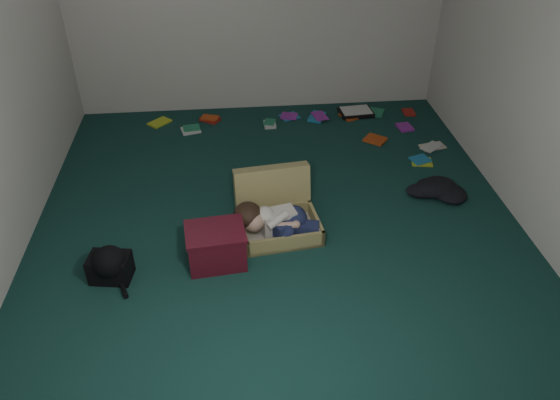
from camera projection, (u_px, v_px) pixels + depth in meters
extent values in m
plane|color=#143933|center=(278.00, 224.00, 4.54)|extent=(4.50, 4.50, 0.00)
plane|color=silver|center=(338.00, 319.00, 1.96)|extent=(4.50, 0.00, 4.50)
plane|color=silver|center=(552.00, 65.00, 3.95)|extent=(0.00, 4.50, 4.50)
cube|color=tan|center=(280.00, 228.00, 4.38)|extent=(0.67, 0.52, 0.14)
cube|color=beige|center=(280.00, 231.00, 4.40)|extent=(0.62, 0.46, 0.02)
cube|color=tan|center=(272.00, 192.00, 4.52)|extent=(0.64, 0.27, 0.46)
cube|color=silver|center=(278.00, 221.00, 4.31)|extent=(0.30, 0.22, 0.20)
sphere|color=tan|center=(254.00, 221.00, 4.23)|extent=(0.17, 0.17, 0.17)
ellipsoid|color=black|center=(248.00, 215.00, 4.24)|extent=(0.23, 0.24, 0.19)
ellipsoid|color=#1F264C|center=(294.00, 218.00, 4.34)|extent=(0.21, 0.24, 0.19)
cube|color=#1F264C|center=(288.00, 228.00, 4.26)|extent=(0.26, 0.21, 0.13)
cube|color=#1F264C|center=(305.00, 229.00, 4.29)|extent=(0.23, 0.15, 0.10)
sphere|color=white|center=(315.00, 227.00, 4.33)|extent=(0.10, 0.10, 0.10)
sphere|color=white|center=(317.00, 232.00, 4.29)|extent=(0.09, 0.09, 0.09)
cylinder|color=tan|center=(287.00, 225.00, 4.21)|extent=(0.17, 0.07, 0.06)
cube|color=#50101D|center=(216.00, 247.00, 4.07)|extent=(0.45, 0.37, 0.28)
cube|color=#50101D|center=(215.00, 232.00, 3.99)|extent=(0.47, 0.39, 0.02)
cube|color=black|center=(356.00, 112.00, 6.20)|extent=(0.38, 0.30, 0.05)
cube|color=white|center=(356.00, 110.00, 6.18)|extent=(0.35, 0.26, 0.01)
cube|color=#BCD024|center=(160.00, 122.00, 6.01)|extent=(0.20, 0.15, 0.02)
cube|color=#B31F17|center=(210.00, 120.00, 6.07)|extent=(0.25, 0.24, 0.02)
cube|color=silver|center=(270.00, 125.00, 5.97)|extent=(0.20, 0.23, 0.02)
cube|color=#2079B2|center=(317.00, 117.00, 6.12)|extent=(0.21, 0.24, 0.02)
cube|color=#C74717|center=(349.00, 116.00, 6.14)|extent=(0.25, 0.23, 0.02)
cube|color=#238056|center=(375.00, 112.00, 6.22)|extent=(0.21, 0.16, 0.02)
cube|color=purple|center=(405.00, 127.00, 5.92)|extent=(0.25, 0.24, 0.02)
cube|color=beige|center=(433.00, 146.00, 5.58)|extent=(0.18, 0.22, 0.02)
cube|color=#BCD024|center=(422.00, 162.00, 5.34)|extent=(0.22, 0.24, 0.02)
cube|color=#B31F17|center=(409.00, 112.00, 6.22)|extent=(0.24, 0.22, 0.02)
cube|color=silver|center=(191.00, 130.00, 5.87)|extent=(0.22, 0.18, 0.02)
cube|color=#2079B2|center=(290.00, 116.00, 6.14)|extent=(0.24, 0.25, 0.02)
cube|color=#C74717|center=(375.00, 140.00, 5.69)|extent=(0.17, 0.21, 0.02)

